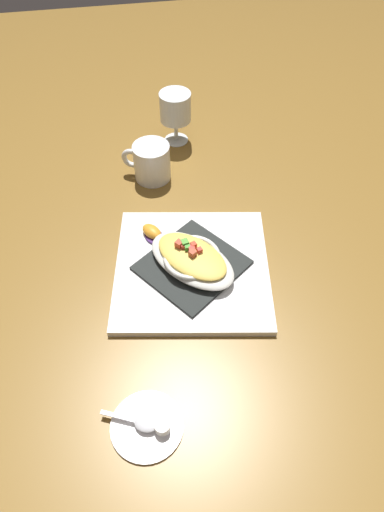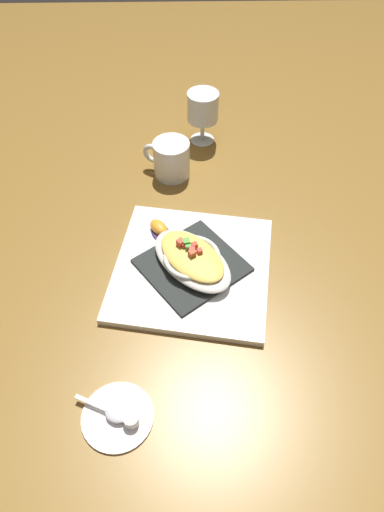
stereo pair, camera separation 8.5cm
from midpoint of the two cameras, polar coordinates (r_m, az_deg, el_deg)
name	(u,v)px [view 1 (the left image)]	position (r m, az deg, el deg)	size (l,w,h in m)	color
ground_plane	(192,270)	(0.89, -2.75, -2.00)	(2.60, 2.60, 0.00)	brown
square_plate	(192,268)	(0.88, -2.77, -1.71)	(0.29, 0.29, 0.01)	white
folded_napkin	(192,265)	(0.87, -2.79, -1.30)	(0.16, 0.17, 0.01)	#272B29
gratin_dish	(192,258)	(0.86, -2.85, -0.45)	(0.21, 0.20, 0.05)	silver
orange_garnish	(152,233)	(0.93, -7.61, 2.77)	(0.06, 0.05, 0.02)	#472A65
coffee_mug	(151,163)	(1.07, -7.44, 11.35)	(0.08, 0.11, 0.09)	white
stemmed_glass	(175,110)	(1.15, -4.33, 17.75)	(0.08, 0.08, 0.13)	white
creamer_saucer	(147,425)	(0.74, -9.19, -20.49)	(0.11, 0.11, 0.01)	white
spoon	(144,423)	(0.74, -9.59, -20.15)	(0.05, 0.09, 0.01)	silver
creamer_cup_0	(162,426)	(0.73, -7.34, -20.69)	(0.02, 0.02, 0.02)	white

